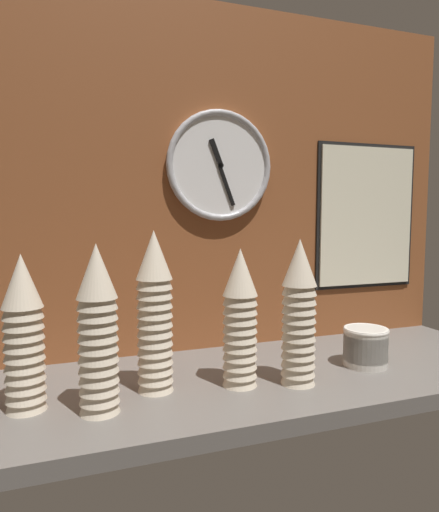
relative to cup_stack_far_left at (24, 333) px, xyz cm
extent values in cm
cube|color=slate|center=(56.44, 4.64, -19.02)|extent=(160.00, 56.00, 4.00)
cube|color=brown|center=(56.44, 31.14, 35.48)|extent=(160.00, 3.00, 105.00)
cone|color=beige|center=(0.00, 0.00, -11.24)|extent=(8.55, 8.55, 11.56)
cone|color=beige|center=(0.00, 0.00, -8.99)|extent=(8.55, 8.55, 11.56)
cone|color=beige|center=(0.00, 0.00, -6.74)|extent=(8.55, 8.55, 11.56)
cone|color=beige|center=(0.00, 0.00, -4.50)|extent=(8.55, 8.55, 11.56)
cone|color=beige|center=(0.00, 0.00, -2.25)|extent=(8.55, 8.55, 11.56)
cone|color=beige|center=(0.00, 0.00, 0.00)|extent=(8.55, 8.55, 11.56)
cone|color=beige|center=(0.00, 0.00, 2.25)|extent=(8.55, 8.55, 11.56)
cone|color=beige|center=(0.00, 0.00, 4.50)|extent=(8.55, 8.55, 11.56)
cone|color=beige|center=(0.00, 0.00, 6.74)|extent=(8.55, 8.55, 11.56)
cone|color=beige|center=(0.00, 0.00, 8.99)|extent=(8.55, 8.55, 11.56)
cone|color=beige|center=(0.00, 0.00, 11.24)|extent=(8.55, 8.55, 11.56)
cone|color=beige|center=(14.84, -6.62, -11.24)|extent=(8.55, 8.55, 11.56)
cone|color=beige|center=(14.84, -6.62, -8.99)|extent=(8.55, 8.55, 11.56)
cone|color=beige|center=(14.84, -6.62, -6.74)|extent=(8.55, 8.55, 11.56)
cone|color=beige|center=(14.84, -6.62, -4.50)|extent=(8.55, 8.55, 11.56)
cone|color=beige|center=(14.84, -6.62, -2.25)|extent=(8.55, 8.55, 11.56)
cone|color=beige|center=(14.84, -6.62, 0.00)|extent=(8.55, 8.55, 11.56)
cone|color=beige|center=(14.84, -6.62, 2.25)|extent=(8.55, 8.55, 11.56)
cone|color=beige|center=(14.84, -6.62, 4.50)|extent=(8.55, 8.55, 11.56)
cone|color=beige|center=(14.84, -6.62, 6.74)|extent=(8.55, 8.55, 11.56)
cone|color=beige|center=(14.84, -6.62, 8.99)|extent=(8.55, 8.55, 11.56)
cone|color=beige|center=(14.84, -6.62, 11.24)|extent=(8.55, 8.55, 11.56)
cone|color=beige|center=(14.84, -6.62, 13.49)|extent=(8.55, 8.55, 11.56)
cone|color=beige|center=(28.55, 1.21, -11.24)|extent=(8.55, 8.55, 11.56)
cone|color=beige|center=(28.55, 1.21, -8.99)|extent=(8.55, 8.55, 11.56)
cone|color=beige|center=(28.55, 1.21, -6.74)|extent=(8.55, 8.55, 11.56)
cone|color=beige|center=(28.55, 1.21, -4.50)|extent=(8.55, 8.55, 11.56)
cone|color=beige|center=(28.55, 1.21, -2.25)|extent=(8.55, 8.55, 11.56)
cone|color=beige|center=(28.55, 1.21, 0.00)|extent=(8.55, 8.55, 11.56)
cone|color=beige|center=(28.55, 1.21, 2.25)|extent=(8.55, 8.55, 11.56)
cone|color=beige|center=(28.55, 1.21, 4.50)|extent=(8.55, 8.55, 11.56)
cone|color=beige|center=(28.55, 1.21, 6.74)|extent=(8.55, 8.55, 11.56)
cone|color=beige|center=(28.55, 1.21, 8.99)|extent=(8.55, 8.55, 11.56)
cone|color=beige|center=(28.55, 1.21, 11.24)|extent=(8.55, 8.55, 11.56)
cone|color=beige|center=(28.55, 1.21, 13.49)|extent=(8.55, 8.55, 11.56)
cone|color=beige|center=(28.55, 1.21, 15.73)|extent=(8.55, 8.55, 11.56)
cone|color=beige|center=(48.84, -2.44, -11.24)|extent=(8.55, 8.55, 11.56)
cone|color=beige|center=(48.84, -2.44, -8.99)|extent=(8.55, 8.55, 11.56)
cone|color=beige|center=(48.84, -2.44, -6.74)|extent=(8.55, 8.55, 11.56)
cone|color=beige|center=(48.84, -2.44, -4.50)|extent=(8.55, 8.55, 11.56)
cone|color=beige|center=(48.84, -2.44, -2.25)|extent=(8.55, 8.55, 11.56)
cone|color=beige|center=(48.84, -2.44, 0.00)|extent=(8.55, 8.55, 11.56)
cone|color=beige|center=(48.84, -2.44, 2.25)|extent=(8.55, 8.55, 11.56)
cone|color=beige|center=(48.84, -2.44, 4.50)|extent=(8.55, 8.55, 11.56)
cone|color=beige|center=(48.84, -2.44, 6.74)|extent=(8.55, 8.55, 11.56)
cone|color=beige|center=(48.84, -2.44, 8.99)|extent=(8.55, 8.55, 11.56)
cone|color=beige|center=(48.84, -2.44, 11.24)|extent=(8.55, 8.55, 11.56)
cone|color=beige|center=(62.92, -6.32, -11.24)|extent=(8.55, 8.55, 11.56)
cone|color=beige|center=(62.92, -6.32, -8.99)|extent=(8.55, 8.55, 11.56)
cone|color=beige|center=(62.92, -6.32, -6.74)|extent=(8.55, 8.55, 11.56)
cone|color=beige|center=(62.92, -6.32, -4.50)|extent=(8.55, 8.55, 11.56)
cone|color=beige|center=(62.92, -6.32, -2.25)|extent=(8.55, 8.55, 11.56)
cone|color=beige|center=(62.92, -6.32, 0.00)|extent=(8.55, 8.55, 11.56)
cone|color=beige|center=(62.92, -6.32, 2.25)|extent=(8.55, 8.55, 11.56)
cone|color=beige|center=(62.92, -6.32, 4.50)|extent=(8.55, 8.55, 11.56)
cone|color=beige|center=(62.92, -6.32, 6.74)|extent=(8.55, 8.55, 11.56)
cone|color=beige|center=(62.92, -6.32, 8.99)|extent=(8.55, 8.55, 11.56)
cone|color=beige|center=(62.92, -6.32, 11.24)|extent=(8.55, 8.55, 11.56)
cone|color=beige|center=(62.92, -6.32, 13.49)|extent=(8.55, 8.55, 11.56)
cylinder|color=beige|center=(87.30, -0.82, -15.22)|extent=(12.04, 12.04, 3.59)
cylinder|color=beige|center=(87.30, -0.82, -13.45)|extent=(12.04, 12.04, 3.59)
cylinder|color=beige|center=(87.30, -0.82, -11.68)|extent=(12.04, 12.04, 3.59)
cylinder|color=beige|center=(87.30, -0.82, -9.91)|extent=(12.04, 12.04, 3.59)
cylinder|color=beige|center=(87.30, -0.82, -8.14)|extent=(12.04, 12.04, 3.59)
torus|color=white|center=(87.30, -0.82, -6.89)|extent=(12.37, 12.37, 1.29)
cylinder|color=white|center=(54.58, 28.54, 39.69)|extent=(32.72, 1.80, 32.72)
torus|color=#B2B2B7|center=(54.58, 27.73, 39.69)|extent=(33.39, 1.98, 33.39)
cube|color=black|center=(53.08, 27.24, 43.50)|extent=(4.37, 0.60, 8.15)
cube|color=black|center=(56.83, 27.24, 33.72)|extent=(5.48, 0.60, 12.30)
cylinder|color=black|center=(54.58, 27.24, 39.69)|extent=(1.64, 0.60, 1.64)
cube|color=black|center=(109.17, 29.26, 24.20)|extent=(39.46, 0.60, 49.84)
cube|color=#EFEACC|center=(109.17, 28.84, 24.20)|extent=(37.06, 1.20, 47.44)
camera|label=1|loc=(7.27, -103.61, 25.63)|focal=32.00mm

